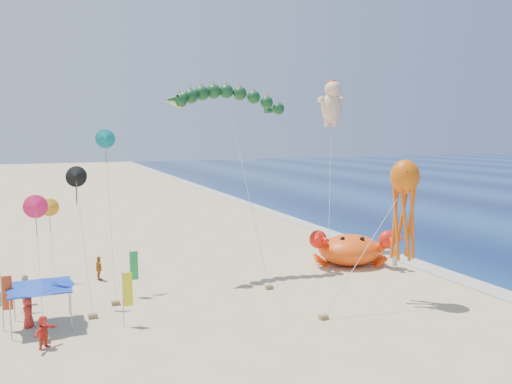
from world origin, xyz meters
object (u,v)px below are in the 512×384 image
octopus_kite (404,202)px  canopy_blue (41,284)px  cherub_kite (332,102)px  dragon_kite (227,102)px  crab_inflatable (351,249)px

octopus_kite → canopy_blue: size_ratio=2.59×
canopy_blue → cherub_kite: bearing=22.6°
dragon_kite → crab_inflatable: bearing=-10.6°
crab_inflatable → octopus_kite: bearing=-103.3°
octopus_kite → canopy_blue: octopus_kite is taller
crab_inflatable → cherub_kite: size_ratio=0.45×
dragon_kite → octopus_kite: bearing=-53.9°
crab_inflatable → octopus_kite: size_ratio=0.77×
cherub_kite → crab_inflatable: bearing=-104.3°
crab_inflatable → cherub_kite: (1.48, 5.81, 12.13)m
dragon_kite → cherub_kite: 12.08m
cherub_kite → canopy_blue: cherub_kite is taller
octopus_kite → crab_inflatable: bearing=76.7°
dragon_kite → canopy_blue: 18.05m
dragon_kite → octopus_kite: size_ratio=1.54×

